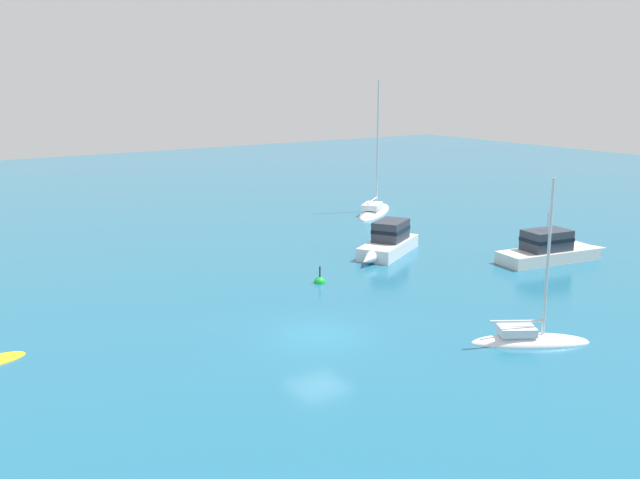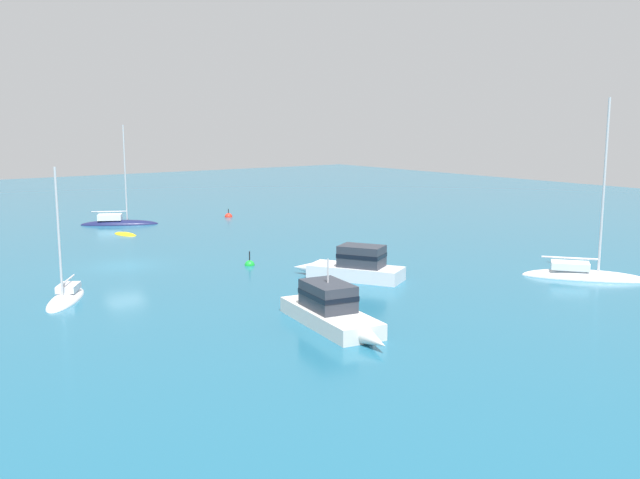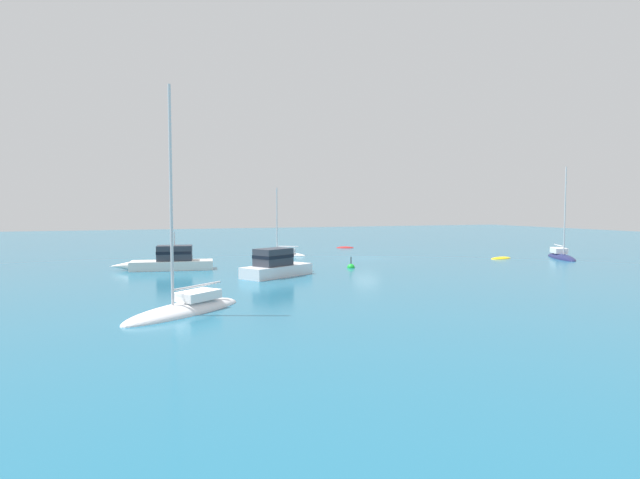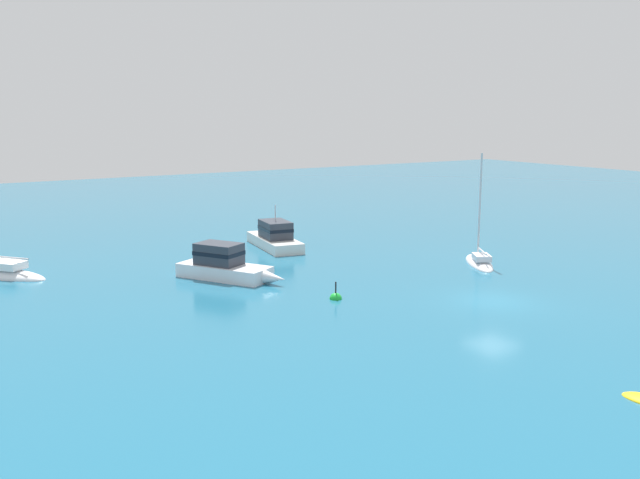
{
  "view_description": "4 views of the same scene",
  "coord_description": "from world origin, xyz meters",
  "px_view_note": "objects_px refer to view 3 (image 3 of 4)",
  "views": [
    {
      "loc": [
        -25.32,
        17.17,
        11.41
      ],
      "look_at": [
        9.9,
        -6.86,
        1.65
      ],
      "focal_mm": 40.65,
      "sensor_mm": 36.0,
      "label": 1
    },
    {
      "loc": [
        -16.79,
        -45.29,
        9.58
      ],
      "look_at": [
        9.66,
        -9.0,
        2.05
      ],
      "focal_mm": 39.88,
      "sensor_mm": 36.0,
      "label": 2
    },
    {
      "loc": [
        47.98,
        -23.3,
        5.2
      ],
      "look_at": [
        -2.34,
        -4.12,
        1.88
      ],
      "focal_mm": 29.68,
      "sensor_mm": 36.0,
      "label": 3
    },
    {
      "loc": [
        26.95,
        25.69,
        9.95
      ],
      "look_at": [
        5.79,
        -8.13,
        2.62
      ],
      "focal_mm": 39.51,
      "sensor_mm": 36.0,
      "label": 4
    }
  ],
  "objects_px": {
    "ketch_1": "(185,310)",
    "cabin_cruiser": "(171,260)",
    "ketch": "(282,255)",
    "dinghy": "(501,259)",
    "sailboat": "(561,257)",
    "tender": "(345,248)",
    "mooring_buoy": "(351,268)",
    "motor_cruiser": "(277,265)"
  },
  "relations": [
    {
      "from": "ketch_1",
      "to": "cabin_cruiser",
      "type": "bearing_deg",
      "value": -131.17
    },
    {
      "from": "ketch",
      "to": "ketch_1",
      "type": "xyz_separation_m",
      "value": [
        27.48,
        -13.25,
        0.02
      ]
    },
    {
      "from": "cabin_cruiser",
      "to": "dinghy",
      "type": "height_order",
      "value": "cabin_cruiser"
    },
    {
      "from": "sailboat",
      "to": "tender",
      "type": "bearing_deg",
      "value": -114.52
    },
    {
      "from": "ketch_1",
      "to": "mooring_buoy",
      "type": "xyz_separation_m",
      "value": [
        -14.66,
        15.54,
        -0.13
      ]
    },
    {
      "from": "ketch_1",
      "to": "ketch",
      "type": "bearing_deg",
      "value": -153.95
    },
    {
      "from": "tender",
      "to": "ketch_1",
      "type": "distance_m",
      "value": 42.43
    },
    {
      "from": "cabin_cruiser",
      "to": "tender",
      "type": "bearing_deg",
      "value": -135.48
    },
    {
      "from": "tender",
      "to": "ketch",
      "type": "bearing_deg",
      "value": -116.57
    },
    {
      "from": "dinghy",
      "to": "tender",
      "type": "bearing_deg",
      "value": -76.63
    },
    {
      "from": "mooring_buoy",
      "to": "ketch_1",
      "type": "bearing_deg",
      "value": -46.67
    },
    {
      "from": "ketch",
      "to": "mooring_buoy",
      "type": "xyz_separation_m",
      "value": [
        12.82,
        2.28,
        -0.11
      ]
    },
    {
      "from": "ketch",
      "to": "tender",
      "type": "height_order",
      "value": "ketch"
    },
    {
      "from": "ketch",
      "to": "mooring_buoy",
      "type": "relative_size",
      "value": 5.95
    },
    {
      "from": "dinghy",
      "to": "mooring_buoy",
      "type": "bearing_deg",
      "value": -6.46
    },
    {
      "from": "cabin_cruiser",
      "to": "mooring_buoy",
      "type": "distance_m",
      "value": 15.15
    },
    {
      "from": "ketch_1",
      "to": "tender",
      "type": "bearing_deg",
      "value": -162.46
    },
    {
      "from": "ketch",
      "to": "cabin_cruiser",
      "type": "relative_size",
      "value": 0.91
    },
    {
      "from": "cabin_cruiser",
      "to": "ketch_1",
      "type": "relative_size",
      "value": 0.73
    },
    {
      "from": "ketch",
      "to": "dinghy",
      "type": "relative_size",
      "value": 2.62
    },
    {
      "from": "cabin_cruiser",
      "to": "tender",
      "type": "xyz_separation_m",
      "value": [
        -16.29,
        22.92,
        -0.77
      ]
    },
    {
      "from": "motor_cruiser",
      "to": "sailboat",
      "type": "distance_m",
      "value": 31.23
    },
    {
      "from": "sailboat",
      "to": "ketch_1",
      "type": "xyz_separation_m",
      "value": [
        14.91,
        -39.13,
        0.0
      ]
    },
    {
      "from": "motor_cruiser",
      "to": "sailboat",
      "type": "xyz_separation_m",
      "value": [
        -3.31,
        31.05,
        -0.69
      ]
    },
    {
      "from": "motor_cruiser",
      "to": "dinghy",
      "type": "relative_size",
      "value": 2.37
    },
    {
      "from": "ketch",
      "to": "sailboat",
      "type": "xyz_separation_m",
      "value": [
        12.57,
        25.87,
        0.02
      ]
    },
    {
      "from": "sailboat",
      "to": "tender",
      "type": "height_order",
      "value": "sailboat"
    },
    {
      "from": "motor_cruiser",
      "to": "cabin_cruiser",
      "type": "height_order",
      "value": "cabin_cruiser"
    },
    {
      "from": "motor_cruiser",
      "to": "ketch_1",
      "type": "bearing_deg",
      "value": -154.59
    },
    {
      "from": "motor_cruiser",
      "to": "sailboat",
      "type": "relative_size",
      "value": 0.72
    },
    {
      "from": "ketch_1",
      "to": "dinghy",
      "type": "bearing_deg",
      "value": 168.53
    },
    {
      "from": "ketch_1",
      "to": "mooring_buoy",
      "type": "relative_size",
      "value": 8.94
    },
    {
      "from": "tender",
      "to": "sailboat",
      "type": "bearing_deg",
      "value": -25.0
    },
    {
      "from": "dinghy",
      "to": "sailboat",
      "type": "relative_size",
      "value": 0.3
    },
    {
      "from": "cabin_cruiser",
      "to": "mooring_buoy",
      "type": "xyz_separation_m",
      "value": [
        4.12,
        14.56,
        -0.76
      ]
    },
    {
      "from": "cabin_cruiser",
      "to": "dinghy",
      "type": "xyz_separation_m",
      "value": [
        2.16,
        32.01,
        -0.77
      ]
    },
    {
      "from": "cabin_cruiser",
      "to": "sailboat",
      "type": "height_order",
      "value": "sailboat"
    },
    {
      "from": "dinghy",
      "to": "ketch_1",
      "type": "bearing_deg",
      "value": 13.87
    },
    {
      "from": "ketch",
      "to": "sailboat",
      "type": "distance_m",
      "value": 28.76
    },
    {
      "from": "dinghy",
      "to": "ketch_1",
      "type": "xyz_separation_m",
      "value": [
        16.61,
        -32.99,
        0.14
      ]
    },
    {
      "from": "motor_cruiser",
      "to": "mooring_buoy",
      "type": "xyz_separation_m",
      "value": [
        -3.06,
        7.46,
        -0.82
      ]
    },
    {
      "from": "motor_cruiser",
      "to": "ketch_1",
      "type": "distance_m",
      "value": 14.15
    }
  ]
}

